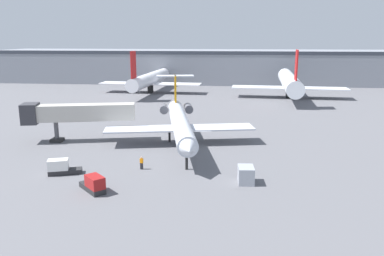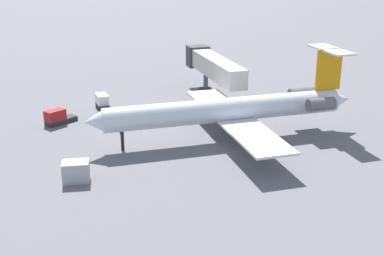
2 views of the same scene
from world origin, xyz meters
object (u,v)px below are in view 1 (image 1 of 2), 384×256
Objects in this scene: regional_jet at (180,122)px; jet_bridge at (73,113)px; parked_airliner_west_end at (150,79)px; baggage_tug_lead at (94,184)px; baggage_tug_trailing at (61,168)px; ground_crew_marshaller at (142,163)px; cargo_container_uld at (246,175)px; parked_airliner_west_mid at (289,82)px.

jet_bridge is (-17.38, -0.32, 1.06)m from regional_jet.
baggage_tug_lead is at bearing -82.58° from parked_airliner_west_end.
regional_jet reaches higher than baggage_tug_trailing.
baggage_tug_trailing is at bearing 139.98° from baggage_tug_lead.
parked_airliner_west_end is (-4.07, 71.95, 3.29)m from baggage_tug_trailing.
cargo_container_uld reaches higher than ground_crew_marshaller.
regional_jet is at bearing 1.04° from jet_bridge.
regional_jet is 58.67m from parked_airliner_west_end.
baggage_tug_lead is 0.90× the size of baggage_tug_trailing.
jet_bridge reaches higher than ground_crew_marshaller.
parked_airliner_west_mid is at bearing 66.90° from ground_crew_marshaller.
regional_jet is 19.27m from cargo_container_uld.
parked_airliner_west_mid is (13.80, 66.64, 3.48)m from cargo_container_uld.
cargo_container_uld is 77.35m from parked_airliner_west_end.
regional_jet is at bearing -115.26° from parked_airliner_west_mid.
regional_jet reaches higher than jet_bridge.
ground_crew_marshaller is 0.05× the size of parked_airliner_west_end.
parked_airliner_west_mid reaches higher than jet_bridge.
ground_crew_marshaller is at bearing 16.80° from baggage_tug_trailing.
jet_bridge is 31.87m from cargo_container_uld.
parked_airliner_west_mid is at bearing 64.74° from regional_jet.
jet_bridge is at bearing 107.01° from baggage_tug_trailing.
jet_bridge is 6.91× the size of cargo_container_uld.
jet_bridge is 23.34m from baggage_tug_lead.
parked_airliner_west_mid reaches higher than ground_crew_marshaller.
jet_bridge reaches higher than baggage_tug_trailing.
cargo_container_uld is 0.07× the size of parked_airliner_west_mid.
regional_jet is 12.12× the size of cargo_container_uld.
baggage_tug_trailing is (-9.45, -2.85, -0.02)m from ground_crew_marshaller.
regional_jet is 20.37m from baggage_tug_trailing.
parked_airliner_west_mid is (41.13, 50.66, -0.17)m from jet_bridge.
baggage_tug_trailing reaches higher than ground_crew_marshaller.
jet_bridge is 0.49× the size of parked_airliner_west_end.
parked_airliner_west_end reaches higher than baggage_tug_trailing.
baggage_tug_trailing is 0.12× the size of parked_airliner_west_end.
parked_airliner_west_end reaches higher than regional_jet.
baggage_tug_lead and baggage_tug_trailing have the same top height.
cargo_container_uld is at bearing -1.48° from baggage_tug_trailing.
jet_bridge is at bearing -129.07° from parked_airliner_west_mid.
jet_bridge is at bearing -178.96° from regional_jet.
ground_crew_marshaller is (14.17, -12.55, -3.77)m from jet_bridge.
parked_airliner_west_end is (0.65, 56.55, -0.50)m from jet_bridge.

